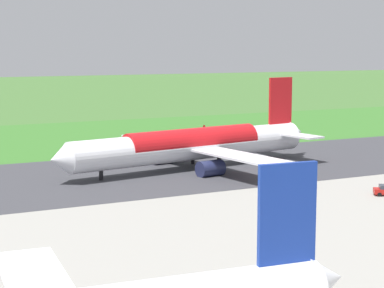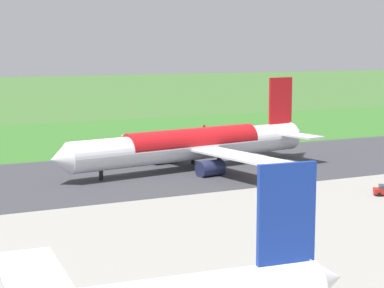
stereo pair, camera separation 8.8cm
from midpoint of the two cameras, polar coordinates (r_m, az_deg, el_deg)
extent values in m
plane|color=#3D662D|center=(124.55, 2.60, -1.87)|extent=(800.00, 800.00, 0.00)
cube|color=#38383D|center=(124.54, 2.60, -1.85)|extent=(600.00, 38.89, 0.06)
cube|color=#346B27|center=(163.82, -4.85, 0.53)|extent=(600.00, 80.00, 0.04)
cylinder|color=white|center=(120.96, -0.02, -0.14)|extent=(48.22, 12.60, 5.20)
cone|color=white|center=(108.41, -11.09, -1.26)|extent=(3.73, 5.35, 4.94)
cone|color=white|center=(136.88, 8.62, 0.99)|extent=(4.14, 4.91, 4.42)
cube|color=red|center=(133.44, 7.41, 3.63)|extent=(5.61, 1.37, 9.00)
cube|color=white|center=(130.12, 9.00, 0.70)|extent=(5.35, 9.51, 0.36)
cube|color=white|center=(138.13, 5.82, 1.18)|extent=(5.35, 9.51, 0.36)
cube|color=white|center=(112.95, 3.62, -0.95)|extent=(9.35, 22.67, 0.35)
cube|color=white|center=(130.60, -2.45, 0.29)|extent=(9.35, 22.67, 0.35)
cylinder|color=#23284C|center=(114.57, 1.54, -2.07)|extent=(4.88, 3.47, 2.80)
cylinder|color=#23284C|center=(126.71, -2.54, -1.09)|extent=(4.88, 3.47, 2.80)
cylinder|color=black|center=(111.95, -7.66, -2.18)|extent=(0.70, 0.70, 3.42)
cylinder|color=black|center=(119.93, 2.25, -1.42)|extent=(0.70, 0.70, 3.42)
cylinder|color=black|center=(126.28, 0.04, -0.93)|extent=(0.70, 0.70, 3.42)
cylinder|color=red|center=(120.89, -0.02, 0.10)|extent=(26.89, 9.27, 5.23)
cone|color=white|center=(53.88, 11.06, -11.05)|extent=(3.25, 3.95, 3.71)
cube|color=#19389E|center=(50.64, 7.94, -5.79)|extent=(4.71, 0.83, 7.55)
cube|color=white|center=(55.64, -12.83, -11.39)|extent=(6.62, 18.81, 0.29)
cylinder|color=black|center=(104.36, 15.28, -3.93)|extent=(0.66, 0.53, 0.64)
cylinder|color=black|center=(102.72, 15.43, -4.12)|extent=(0.66, 0.53, 0.64)
cylinder|color=slate|center=(166.79, 1.01, 1.04)|extent=(0.10, 0.10, 2.06)
cube|color=red|center=(166.64, 1.01, 1.49)|extent=(0.60, 0.04, 0.60)
cone|color=orange|center=(165.77, -1.85, 0.73)|extent=(0.40, 0.40, 0.55)
camera|label=1|loc=(0.04, -90.02, 0.00)|focal=63.56mm
camera|label=2|loc=(0.04, 89.98, 0.00)|focal=63.56mm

